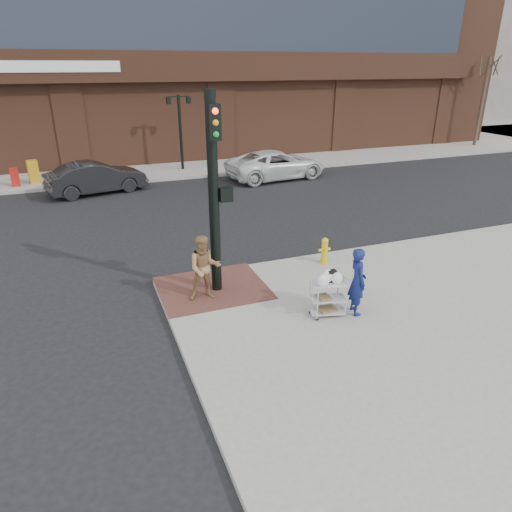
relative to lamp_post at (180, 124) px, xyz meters
name	(u,v)px	position (x,y,z in m)	size (l,w,h in m)	color
ground	(245,304)	(-2.00, -16.00, -2.62)	(220.00, 220.00, 0.00)	black
sidewalk_far	(254,128)	(10.50, 16.00, -2.54)	(65.00, 36.00, 0.15)	gray
brick_curb_ramp	(212,288)	(-2.60, -15.10, -2.46)	(2.80, 2.40, 0.01)	#542C27
filler_block	(452,34)	(38.00, 22.00, 6.38)	(14.00, 20.00, 18.00)	slate
bare_tree_a	(491,55)	(22.00, 0.50, 3.65)	(1.80, 1.80, 7.20)	#382B21
lamp_post	(180,124)	(0.00, 0.00, 0.00)	(1.32, 0.22, 4.00)	black
traffic_signal_pole	(215,190)	(-2.48, -15.23, 0.21)	(0.61, 0.51, 5.00)	black
woman_blue	(357,281)	(0.23, -17.58, -1.64)	(0.60, 0.39, 1.65)	navy
pedestrian_tan	(205,268)	(-2.91, -15.61, -1.62)	(0.82, 0.64, 1.69)	#976D47
sedan_dark	(96,178)	(-4.82, -3.25, -1.87)	(1.57, 4.52, 1.49)	black
minivan_white	(276,165)	(4.27, -3.53, -1.87)	(2.47, 5.36, 1.49)	silver
utility_cart	(328,295)	(-0.45, -17.43, -1.96)	(0.90, 0.65, 1.13)	#B4B4BA
fire_hydrant	(324,250)	(0.99, -14.68, -2.06)	(0.37, 0.26, 0.79)	gold
newsbox_red	(15,177)	(-8.48, -1.00, -2.02)	(0.38, 0.34, 0.90)	#AE1613
newsbox_yellow	(33,172)	(-7.66, -0.67, -1.90)	(0.48, 0.43, 1.14)	#C48715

